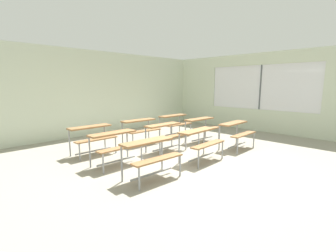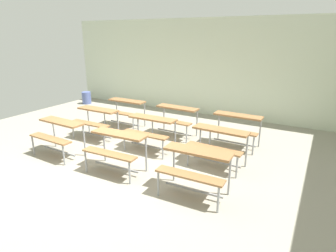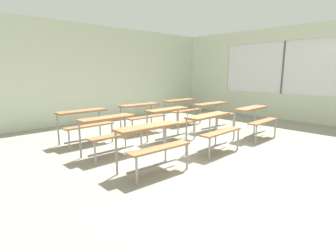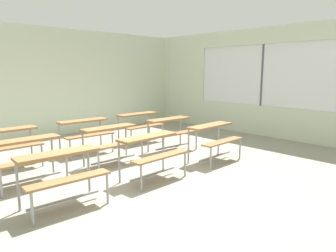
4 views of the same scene
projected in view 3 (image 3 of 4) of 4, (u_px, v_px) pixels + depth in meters
The scene contains 12 objects.
ground at pixel (193, 154), 5.24m from camera, with size 10.00×9.00×0.05m, color gray.
wall_back at pixel (85, 74), 8.12m from camera, with size 10.00×0.12×3.00m, color beige.
wall_right at pixel (303, 76), 8.20m from camera, with size 0.12×9.00×3.00m.
desk_bench_r0c0 at pixel (152, 138), 4.14m from camera, with size 1.12×0.64×0.74m.
desk_bench_r0c1 at pixel (212, 124), 5.20m from camera, with size 1.12×0.63×0.74m.
desk_bench_r0c2 at pixel (255, 115), 6.27m from camera, with size 1.12×0.62×0.74m.
desk_bench_r1c0 at pixel (110, 127), 4.95m from camera, with size 1.10×0.60×0.74m.
desk_bench_r1c1 at pixel (171, 117), 6.04m from camera, with size 1.10×0.59×0.74m.
desk_bench_r1c2 at pixel (214, 110), 7.09m from camera, with size 1.13×0.64×0.74m.
desk_bench_r2c0 at pixel (84, 119), 5.78m from camera, with size 1.10×0.59×0.74m.
desk_bench_r2c1 at pixel (142, 111), 6.86m from camera, with size 1.13×0.64×0.74m.
desk_bench_r2c2 at pixel (182, 106), 7.93m from camera, with size 1.11×0.61×0.74m.
Camera 3 is at (-3.80, -3.30, 1.60)m, focal length 28.00 mm.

